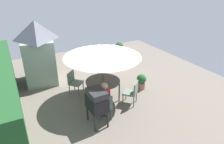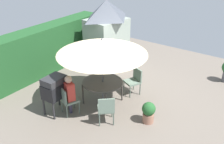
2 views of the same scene
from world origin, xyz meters
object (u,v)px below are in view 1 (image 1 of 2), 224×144
(chair_toward_house, at_px, (74,81))
(potted_plant_by_grill, at_px, (141,81))
(bbq_grill, at_px, (97,101))
(garden_shed, at_px, (38,52))
(chair_toward_hedge, at_px, (103,72))
(potted_plant_by_shed, at_px, (119,48))
(patio_umbrella, at_px, (102,51))
(chair_far_side, at_px, (132,91))
(patio_table, at_px, (103,82))
(person_in_red, at_px, (105,96))
(chair_near_shed, at_px, (105,104))

(chair_toward_house, relative_size, potted_plant_by_grill, 1.39)
(bbq_grill, distance_m, potted_plant_by_grill, 2.83)
(garden_shed, relative_size, potted_plant_by_grill, 4.14)
(chair_toward_hedge, bearing_deg, potted_plant_by_shed, -41.08)
(bbq_grill, relative_size, potted_plant_by_shed, 1.49)
(patio_umbrella, relative_size, chair_toward_house, 3.05)
(potted_plant_by_shed, bearing_deg, chair_toward_house, 127.96)
(bbq_grill, height_order, chair_toward_house, bbq_grill)
(garden_shed, distance_m, chair_far_side, 4.35)
(chair_far_side, bearing_deg, patio_table, 42.20)
(chair_toward_hedge, relative_size, person_in_red, 0.71)
(patio_table, relative_size, potted_plant_by_shed, 1.59)
(bbq_grill, bearing_deg, patio_table, -32.37)
(chair_far_side, bearing_deg, person_in_red, 99.88)
(patio_table, relative_size, chair_toward_hedge, 1.43)
(patio_umbrella, height_order, chair_toward_hedge, patio_umbrella)
(chair_near_shed, relative_size, chair_far_side, 1.00)
(garden_shed, xyz_separation_m, patio_table, (-2.59, -1.77, -0.68))
(chair_far_side, distance_m, potted_plant_by_shed, 5.10)
(potted_plant_by_grill, bearing_deg, patio_umbrella, 87.28)
(patio_umbrella, distance_m, potted_plant_by_shed, 4.98)
(chair_near_shed, xyz_separation_m, potted_plant_by_shed, (4.93, -3.35, -0.04))
(patio_table, distance_m, patio_umbrella, 1.23)
(bbq_grill, height_order, chair_toward_hedge, bbq_grill)
(chair_toward_house, relative_size, potted_plant_by_shed, 1.12)
(garden_shed, relative_size, chair_toward_house, 2.98)
(patio_table, xyz_separation_m, chair_near_shed, (-1.13, 0.47, -0.17))
(chair_far_side, height_order, chair_toward_hedge, same)
(chair_toward_hedge, xyz_separation_m, potted_plant_by_grill, (-1.17, -1.19, -0.17))
(garden_shed, bearing_deg, chair_toward_hedge, -123.31)
(patio_table, height_order, patio_umbrella, patio_umbrella)
(chair_toward_hedge, height_order, potted_plant_by_shed, chair_toward_hedge)
(chair_toward_hedge, height_order, chair_toward_house, same)
(chair_toward_hedge, bearing_deg, potted_plant_by_grill, -134.37)
(garden_shed, xyz_separation_m, person_in_red, (-3.64, -1.33, -0.59))
(garden_shed, relative_size, patio_umbrella, 0.98)
(chair_toward_hedge, bearing_deg, bbq_grill, 150.65)
(patio_table, xyz_separation_m, potted_plant_by_grill, (-0.08, -1.71, -0.34))
(bbq_grill, height_order, potted_plant_by_shed, bbq_grill)
(chair_toward_house, bearing_deg, potted_plant_by_grill, -111.02)
(potted_plant_by_grill, distance_m, person_in_red, 2.39)
(bbq_grill, relative_size, person_in_red, 0.95)
(patio_umbrella, xyz_separation_m, bbq_grill, (-1.27, 0.80, -1.07))
(chair_toward_hedge, distance_m, chair_toward_house, 1.37)
(garden_shed, height_order, potted_plant_by_grill, garden_shed)
(bbq_grill, distance_m, chair_toward_house, 2.19)
(chair_near_shed, relative_size, potted_plant_by_grill, 1.39)
(garden_shed, bearing_deg, patio_table, -145.66)
(bbq_grill, bearing_deg, chair_near_shed, -67.69)
(bbq_grill, height_order, potted_plant_by_grill, bbq_grill)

